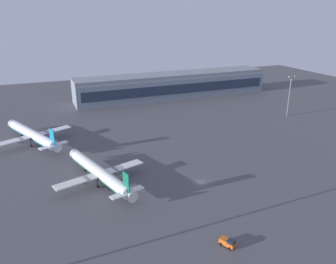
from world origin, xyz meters
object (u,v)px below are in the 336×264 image
at_px(airplane_terminal_side, 100,173).
at_px(apron_light_central, 290,93).
at_px(airplane_near_gate, 33,135).
at_px(cargo_loader, 228,242).

relative_size(airplane_terminal_side, apron_light_central, 1.80).
distance_m(airplane_near_gate, cargo_loader, 103.86).
bearing_deg(apron_light_central, cargo_loader, -137.30).
relative_size(airplane_near_gate, cargo_loader, 9.48).
bearing_deg(apron_light_central, airplane_terminal_side, -161.16).
height_order(airplane_terminal_side, airplane_near_gate, airplane_near_gate).
distance_m(airplane_terminal_side, airplane_near_gate, 52.56).
xyz_separation_m(airplane_terminal_side, apron_light_central, (115.70, 39.48, 9.31)).
height_order(airplane_near_gate, cargo_loader, airplane_near_gate).
bearing_deg(apron_light_central, airplane_near_gate, 176.24).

